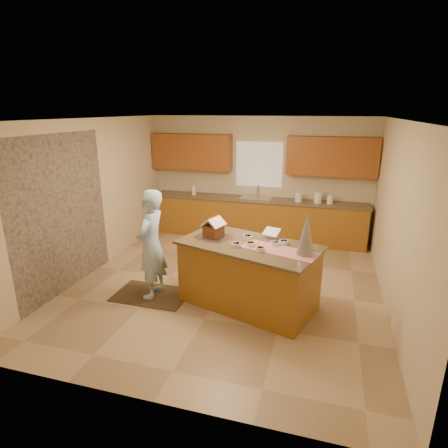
{
  "coord_description": "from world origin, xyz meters",
  "views": [
    {
      "loc": [
        1.52,
        -5.46,
        2.85
      ],
      "look_at": [
        -0.1,
        0.2,
        1.0
      ],
      "focal_mm": 29.51,
      "sensor_mm": 36.0,
      "label": 1
    }
  ],
  "objects_px": {
    "island_base": "(248,276)",
    "tinsel_tree": "(306,234)",
    "boy": "(151,245)",
    "gingerbread_house": "(214,229)"
  },
  "relations": [
    {
      "from": "island_base",
      "to": "boy",
      "type": "height_order",
      "value": "boy"
    },
    {
      "from": "tinsel_tree",
      "to": "boy",
      "type": "height_order",
      "value": "boy"
    },
    {
      "from": "island_base",
      "to": "boy",
      "type": "distance_m",
      "value": 1.55
    },
    {
      "from": "boy",
      "to": "gingerbread_house",
      "type": "relative_size",
      "value": 4.6
    },
    {
      "from": "island_base",
      "to": "gingerbread_house",
      "type": "distance_m",
      "value": 0.88
    },
    {
      "from": "tinsel_tree",
      "to": "gingerbread_house",
      "type": "distance_m",
      "value": 1.43
    },
    {
      "from": "island_base",
      "to": "boy",
      "type": "relative_size",
      "value": 1.12
    },
    {
      "from": "island_base",
      "to": "boy",
      "type": "xyz_separation_m",
      "value": [
        -1.49,
        -0.15,
        0.4
      ]
    },
    {
      "from": "island_base",
      "to": "tinsel_tree",
      "type": "height_order",
      "value": "tinsel_tree"
    },
    {
      "from": "tinsel_tree",
      "to": "boy",
      "type": "bearing_deg",
      "value": 178.85
    }
  ]
}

